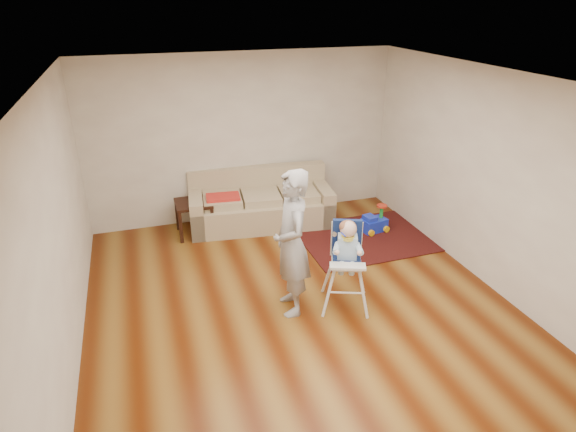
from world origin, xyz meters
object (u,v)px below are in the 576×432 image
object	(u,v)px
ride_on_toy	(374,219)
sofa	(261,199)
high_chair	(346,266)
adult	(292,244)
toy_ball	(346,246)
side_table	(195,218)

from	to	relation	value
ride_on_toy	sofa	bearing A→B (deg)	143.31
sofa	ride_on_toy	world-z (taller)	sofa
sofa	high_chair	size ratio (longest dim) A/B	2.08
sofa	adult	size ratio (longest dim) A/B	1.34
high_chair	sofa	bearing A→B (deg)	119.92
toy_ball	adult	xyz separation A→B (m)	(-1.23, -1.11, 0.80)
adult	ride_on_toy	bearing A→B (deg)	133.77
sofa	side_table	distance (m)	1.10
ride_on_toy	adult	size ratio (longest dim) A/B	0.24
sofa	toy_ball	xyz separation A→B (m)	(0.96, -1.28, -0.36)
high_chair	toy_ball	bearing A→B (deg)	86.06
toy_ball	high_chair	bearing A→B (deg)	-115.34
side_table	high_chair	bearing A→B (deg)	-59.60
sofa	toy_ball	distance (m)	1.64
toy_ball	high_chair	distance (m)	1.44
side_table	toy_ball	xyz separation A→B (m)	(2.05, -1.26, -0.19)
side_table	ride_on_toy	bearing A→B (deg)	-16.45
side_table	sofa	bearing A→B (deg)	1.31
sofa	side_table	world-z (taller)	sofa
toy_ball	high_chair	xyz separation A→B (m)	(-0.59, -1.24, 0.46)
side_table	high_chair	distance (m)	2.90
side_table	adult	world-z (taller)	adult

